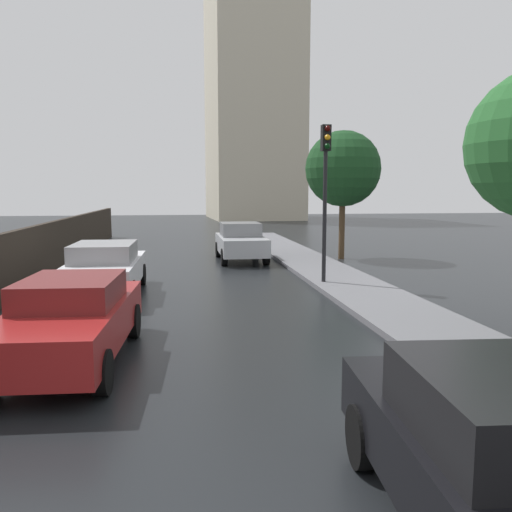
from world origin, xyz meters
TOP-DOWN VIEW (x-y plane):
  - car_silver_near_kerb at (2.56, 17.52)m, footprint 1.89×4.07m
  - car_black_mid_road at (2.64, -0.02)m, footprint 2.08×4.14m
  - car_white_far_ahead at (-1.95, 11.00)m, footprint 1.95×4.46m
  - car_red_behind_camera at (-1.71, 5.24)m, footprint 1.99×4.49m
  - traffic_light at (4.37, 11.43)m, footprint 0.26×0.39m
  - street_tree_mid at (6.87, 17.59)m, footprint 3.15×3.15m
  - distant_tower at (7.71, 50.90)m, footprint 9.35×11.97m

SIDE VIEW (x-z plane):
  - car_red_behind_camera at x=-1.71m, z-range 0.03..1.46m
  - car_black_mid_road at x=2.64m, z-range 0.01..1.50m
  - car_white_far_ahead at x=-1.95m, z-range 0.03..1.49m
  - car_silver_near_kerb at x=2.56m, z-range 0.01..1.58m
  - traffic_light at x=4.37m, z-range 1.01..5.65m
  - street_tree_mid at x=6.87m, z-range 1.09..6.46m
  - distant_tower at x=7.71m, z-range -1.60..25.90m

